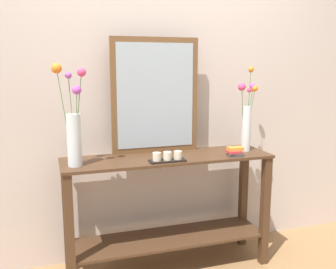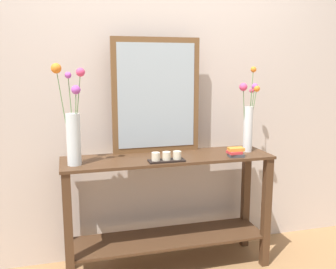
% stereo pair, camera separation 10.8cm
% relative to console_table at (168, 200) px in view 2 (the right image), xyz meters
% --- Properties ---
extents(ground_plane, '(7.00, 6.00, 0.02)m').
position_rel_console_table_xyz_m(ground_plane, '(0.00, 0.00, -0.53)').
color(ground_plane, '#997047').
extents(wall_back, '(6.40, 0.08, 2.70)m').
position_rel_console_table_xyz_m(wall_back, '(0.00, 0.32, 0.83)').
color(wall_back, beige).
rests_on(wall_back, ground).
extents(console_table, '(1.48, 0.41, 0.84)m').
position_rel_console_table_xyz_m(console_table, '(0.00, 0.00, 0.00)').
color(console_table, '#472D1C').
rests_on(console_table, ground).
extents(mirror_leaning, '(0.65, 0.03, 0.83)m').
position_rel_console_table_xyz_m(mirror_leaning, '(-0.04, 0.17, 0.74)').
color(mirror_leaning, brown).
rests_on(mirror_leaning, console_table).
extents(tall_vase_left, '(0.20, 0.15, 0.65)m').
position_rel_console_table_xyz_m(tall_vase_left, '(-0.65, -0.06, 0.58)').
color(tall_vase_left, silver).
rests_on(tall_vase_left, console_table).
extents(vase_right, '(0.18, 0.15, 0.63)m').
position_rel_console_table_xyz_m(vase_right, '(0.62, 0.01, 0.58)').
color(vase_right, silver).
rests_on(vase_right, console_table).
extents(candle_tray, '(0.24, 0.09, 0.07)m').
position_rel_console_table_xyz_m(candle_tray, '(-0.05, -0.13, 0.35)').
color(candle_tray, black).
rests_on(candle_tray, console_table).
extents(book_stack, '(0.12, 0.09, 0.06)m').
position_rel_console_table_xyz_m(book_stack, '(0.46, -0.13, 0.36)').
color(book_stack, '#424247').
rests_on(book_stack, console_table).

